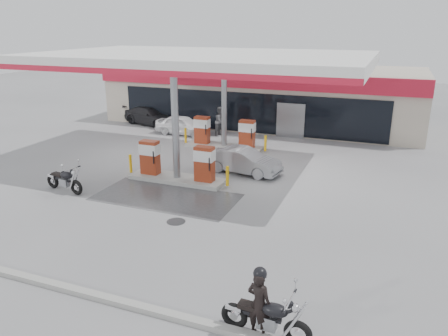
# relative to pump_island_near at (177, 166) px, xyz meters

# --- Properties ---
(ground) EXTENTS (90.00, 90.00, 0.00)m
(ground) POSITION_rel_pump_island_near_xyz_m (0.00, -2.00, -0.71)
(ground) COLOR gray
(ground) RESTS_ON ground
(wet_patch) EXTENTS (6.00, 3.00, 0.00)m
(wet_patch) POSITION_rel_pump_island_near_xyz_m (0.50, -2.00, -0.71)
(wet_patch) COLOR #4C4C4F
(wet_patch) RESTS_ON ground
(drain_cover) EXTENTS (0.70, 0.70, 0.01)m
(drain_cover) POSITION_rel_pump_island_near_xyz_m (2.00, -4.00, -0.71)
(drain_cover) COLOR #38383A
(drain_cover) RESTS_ON ground
(kerb) EXTENTS (28.00, 0.25, 0.15)m
(kerb) POSITION_rel_pump_island_near_xyz_m (0.00, -9.00, -0.64)
(kerb) COLOR gray
(kerb) RESTS_ON ground
(store_building) EXTENTS (22.00, 8.22, 4.00)m
(store_building) POSITION_rel_pump_island_near_xyz_m (0.01, 13.94, 1.30)
(store_building) COLOR beige
(store_building) RESTS_ON ground
(canopy) EXTENTS (16.00, 10.02, 5.51)m
(canopy) POSITION_rel_pump_island_near_xyz_m (0.00, 3.00, 4.56)
(canopy) COLOR silver
(canopy) RESTS_ON ground
(pump_island_near) EXTENTS (5.14, 1.30, 1.78)m
(pump_island_near) POSITION_rel_pump_island_near_xyz_m (0.00, 0.00, 0.00)
(pump_island_near) COLOR #9E9E99
(pump_island_near) RESTS_ON ground
(pump_island_far) EXTENTS (5.14, 1.30, 1.78)m
(pump_island_far) POSITION_rel_pump_island_near_xyz_m (0.00, 6.00, 0.00)
(pump_island_far) COLOR #9E9E99
(pump_island_far) RESTS_ON ground
(main_motorcycle) EXTENTS (2.23, 0.85, 1.14)m
(main_motorcycle) POSITION_rel_pump_island_near_xyz_m (6.84, -8.80, -0.20)
(main_motorcycle) COLOR black
(main_motorcycle) RESTS_ON ground
(biker_main) EXTENTS (0.69, 0.54, 1.69)m
(biker_main) POSITION_rel_pump_island_near_xyz_m (6.64, -8.79, 0.13)
(biker_main) COLOR black
(biker_main) RESTS_ON ground
(parked_motorcycle) EXTENTS (2.20, 0.90, 1.14)m
(parked_motorcycle) POSITION_rel_pump_island_near_xyz_m (-3.88, -3.00, -0.21)
(parked_motorcycle) COLOR black
(parked_motorcycle) RESTS_ON ground
(sedan_white) EXTENTS (3.68, 1.55, 1.24)m
(sedan_white) POSITION_rel_pump_island_near_xyz_m (-3.79, 8.20, -0.09)
(sedan_white) COLOR white
(sedan_white) RESTS_ON ground
(attendant) EXTENTS (0.85, 1.02, 1.89)m
(attendant) POSITION_rel_pump_island_near_xyz_m (-1.35, 8.80, 0.23)
(attendant) COLOR #525257
(attendant) RESTS_ON ground
(hatchback_silver) EXTENTS (3.84, 1.79, 1.22)m
(hatchback_silver) POSITION_rel_pump_island_near_xyz_m (2.50, 2.20, -0.10)
(hatchback_silver) COLOR gray
(hatchback_silver) RESTS_ON ground
(parked_car_left) EXTENTS (4.78, 2.94, 1.29)m
(parked_car_left) POSITION_rel_pump_island_near_xyz_m (-7.23, 10.00, -0.06)
(parked_car_left) COLOR black
(parked_car_left) RESTS_ON ground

